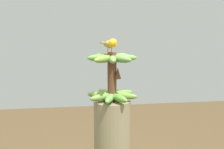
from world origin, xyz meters
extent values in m
cylinder|color=brown|center=(0.00, 0.00, 1.35)|extent=(0.05, 0.05, 0.27)
ellipsoid|color=olive|center=(0.06, 0.03, 1.24)|extent=(0.15, 0.10, 0.04)
ellipsoid|color=#5F9D44|center=(0.02, 0.06, 1.24)|extent=(0.09, 0.15, 0.04)
ellipsoid|color=#5D9238|center=(-0.03, 0.06, 1.24)|extent=(0.10, 0.15, 0.04)
ellipsoid|color=olive|center=(-0.06, 0.02, 1.24)|extent=(0.15, 0.09, 0.04)
ellipsoid|color=#5C9D34|center=(-0.06, -0.03, 1.24)|extent=(0.15, 0.10, 0.04)
ellipsoid|color=#609447|center=(-0.02, -0.06, 1.24)|extent=(0.09, 0.15, 0.04)
ellipsoid|color=olive|center=(0.03, -0.06, 1.24)|extent=(0.10, 0.15, 0.04)
ellipsoid|color=olive|center=(0.06, -0.02, 1.24)|extent=(0.15, 0.09, 0.04)
ellipsoid|color=#5D903A|center=(0.06, -0.01, 1.45)|extent=(0.15, 0.05, 0.04)
ellipsoid|color=olive|center=(0.04, 0.04, 1.45)|extent=(0.14, 0.13, 0.04)
ellipsoid|color=#688C45|center=(0.01, 0.06, 1.45)|extent=(0.05, 0.15, 0.04)
ellipsoid|color=#608C45|center=(-0.04, 0.04, 1.45)|extent=(0.13, 0.14, 0.04)
ellipsoid|color=#63983C|center=(-0.06, 0.01, 1.45)|extent=(0.15, 0.05, 0.04)
ellipsoid|color=olive|center=(-0.04, -0.04, 1.45)|extent=(0.14, 0.13, 0.04)
ellipsoid|color=olive|center=(-0.01, -0.06, 1.45)|extent=(0.05, 0.15, 0.04)
ellipsoid|color=#65973D|center=(0.04, -0.04, 1.45)|extent=(0.13, 0.14, 0.04)
cone|color=brown|center=(-0.03, 0.02, 1.37)|extent=(0.04, 0.04, 0.06)
cylinder|color=#C68933|center=(0.02, -0.01, 1.49)|extent=(0.00, 0.01, 0.02)
cylinder|color=#C68933|center=(0.00, -0.01, 1.49)|extent=(0.01, 0.01, 0.02)
ellipsoid|color=orange|center=(0.01, -0.01, 1.52)|extent=(0.06, 0.09, 0.04)
ellipsoid|color=olive|center=(0.03, -0.01, 1.52)|extent=(0.03, 0.07, 0.03)
ellipsoid|color=olive|center=(0.00, -0.02, 1.52)|extent=(0.03, 0.07, 0.03)
cube|color=olive|center=(0.03, -0.08, 1.53)|extent=(0.04, 0.06, 0.01)
sphere|color=orange|center=(0.00, 0.03, 1.53)|extent=(0.05, 0.05, 0.05)
sphere|color=black|center=(-0.02, 0.03, 1.54)|extent=(0.01, 0.01, 0.01)
cone|color=orange|center=(-0.01, 0.05, 1.53)|extent=(0.02, 0.03, 0.02)
camera|label=1|loc=(0.23, 1.66, 1.68)|focal=50.80mm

